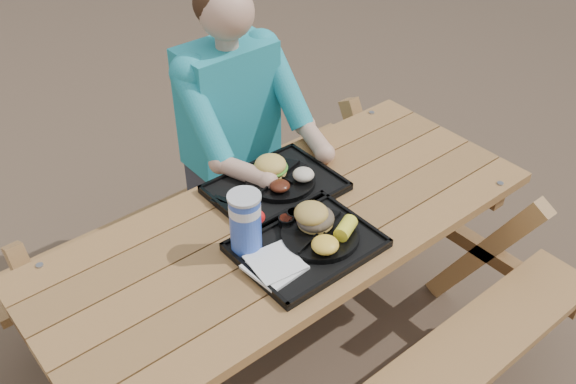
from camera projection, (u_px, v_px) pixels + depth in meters
ground at (288, 359)px, 2.67m from camera, size 60.00×60.00×0.00m
picnic_table at (288, 297)px, 2.44m from camera, size 1.80×1.49×0.75m
tray_near at (306, 246)px, 2.10m from camera, size 0.45×0.35×0.02m
tray_far at (276, 189)px, 2.35m from camera, size 0.45×0.35×0.02m
plate_near at (320, 235)px, 2.11m from camera, size 0.26×0.26×0.02m
plate_far at (280, 180)px, 2.36m from camera, size 0.26×0.26×0.02m
napkin_stack at (274, 266)px, 2.00m from camera, size 0.17×0.17×0.02m
soda_cup at (245, 224)px, 2.02m from camera, size 0.10×0.10×0.20m
condiment_bbq at (286, 221)px, 2.16m from camera, size 0.05×0.05×0.03m
condiment_mustard at (295, 215)px, 2.19m from camera, size 0.06×0.06×0.03m
sandwich at (316, 210)px, 2.11m from camera, size 0.12×0.12×0.13m
mac_cheese at (325, 245)px, 2.03m from camera, size 0.09×0.09×0.04m
corn_cob at (346, 228)px, 2.09m from camera, size 0.11×0.11×0.05m
cutlery_far at (235, 203)px, 2.26m from camera, size 0.10×0.16×0.01m
burger at (270, 161)px, 2.34m from camera, size 0.12×0.12×0.11m
baked_beans at (280, 186)px, 2.29m from camera, size 0.07×0.07×0.03m
potato_salad at (303, 175)px, 2.33m from camera, size 0.08×0.08×0.04m
diner at (234, 153)px, 2.75m from camera, size 0.48×0.84×1.28m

